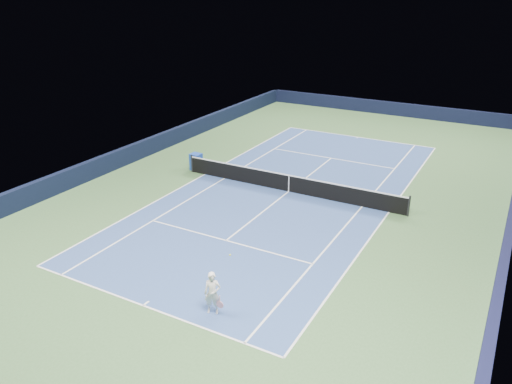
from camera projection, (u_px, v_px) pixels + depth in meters
The scene contains 19 objects.
ground at pixel (289, 192), 27.09m from camera, with size 40.00×40.00×0.00m, color #395D32.
wall_far at pixel (388, 108), 42.89m from camera, with size 22.00×0.35×1.10m, color black.
wall_right at pixel (510, 226), 22.05m from camera, with size 0.35×40.00×1.10m, color black.
wall_left at pixel (135, 152), 31.70m from camera, with size 0.35×40.00×1.10m, color black.
court_surface at pixel (289, 192), 27.09m from camera, with size 10.97×23.77×0.01m, color navy.
baseline_far at pixel (358, 137), 36.68m from camera, with size 10.97×0.08×0.00m, color white.
baseline_near at pixel (143, 306), 17.49m from camera, with size 10.97×0.08×0.00m, color white.
sideline_doubles_right at pixel (389, 212), 24.64m from camera, with size 0.08×23.77×0.00m, color white.
sideline_doubles_left at pixel (205, 174), 29.53m from camera, with size 0.08×23.77×0.00m, color white.
sideline_singles_right at pixel (362, 207), 25.25m from camera, with size 0.08×23.77×0.00m, color white.
sideline_singles_left at pixel (225, 178), 28.92m from camera, with size 0.08×23.77×0.00m, color white.
service_line_far at pixel (331, 158), 32.25m from camera, with size 8.23×0.08×0.00m, color white.
service_line_near at pixel (226, 240), 21.92m from camera, with size 8.23×0.08×0.00m, color white.
center_service_line at pixel (289, 191), 27.09m from camera, with size 0.08×12.80×0.00m, color white.
center_mark_far at pixel (357, 138), 36.56m from camera, with size 0.08×0.30×0.00m, color white.
center_mark_near at pixel (146, 303), 17.61m from camera, with size 0.08×0.30×0.00m, color white.
tennis_net at pixel (289, 183), 26.89m from camera, with size 12.90×0.10×1.07m.
sponsor_cube at pixel (196, 162), 30.08m from camera, with size 0.66×0.60×1.02m.
tennis_player at pixel (213, 293), 16.84m from camera, with size 0.79×1.32×1.81m.
Camera 1 is at (10.52, -22.74, 10.44)m, focal length 35.00 mm.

